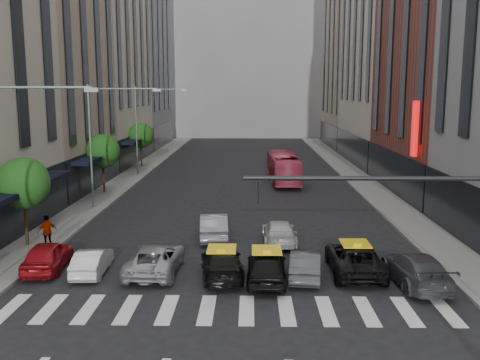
# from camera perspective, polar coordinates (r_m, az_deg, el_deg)

# --- Properties ---
(ground) EXTENTS (160.00, 160.00, 0.00)m
(ground) POSITION_cam_1_polar(r_m,az_deg,el_deg) (20.75, -1.04, -15.33)
(ground) COLOR black
(ground) RESTS_ON ground
(sidewalk_left) EXTENTS (3.00, 96.00, 0.15)m
(sidewalk_left) POSITION_cam_1_polar(r_m,az_deg,el_deg) (51.06, -12.76, -0.47)
(sidewalk_left) COLOR slate
(sidewalk_left) RESTS_ON ground
(sidewalk_right) EXTENTS (3.00, 96.00, 0.15)m
(sidewalk_right) POSITION_cam_1_polar(r_m,az_deg,el_deg) (50.73, 13.35, -0.55)
(sidewalk_right) COLOR slate
(sidewalk_right) RESTS_ON ground
(building_left_b) EXTENTS (8.00, 16.00, 24.00)m
(building_left_b) POSITION_cam_1_polar(r_m,az_deg,el_deg) (50.16, -20.10, 12.70)
(building_left_b) COLOR tan
(building_left_b) RESTS_ON ground
(building_left_c) EXTENTS (8.00, 20.00, 36.00)m
(building_left_c) POSITION_cam_1_polar(r_m,az_deg,el_deg) (67.83, -14.72, 17.08)
(building_left_c) COLOR beige
(building_left_c) RESTS_ON ground
(building_left_d) EXTENTS (8.00, 18.00, 30.00)m
(building_left_d) POSITION_cam_1_polar(r_m,az_deg,el_deg) (85.90, -11.12, 13.54)
(building_left_d) COLOR gray
(building_left_d) RESTS_ON ground
(building_right_b) EXTENTS (8.00, 18.00, 26.00)m
(building_right_b) POSITION_cam_1_polar(r_m,az_deg,el_deg) (48.81, 21.23, 13.92)
(building_right_b) COLOR brown
(building_right_b) RESTS_ON ground
(building_right_d) EXTENTS (8.00, 18.00, 28.00)m
(building_right_d) POSITION_cam_1_polar(r_m,az_deg,el_deg) (85.54, 12.39, 12.84)
(building_right_d) COLOR tan
(building_right_d) RESTS_ON ground
(building_far) EXTENTS (30.00, 10.00, 36.00)m
(building_far) POSITION_cam_1_polar(r_m,az_deg,el_deg) (104.23, 0.73, 14.62)
(building_far) COLOR gray
(building_far) RESTS_ON ground
(tree_near) EXTENTS (2.88, 2.88, 4.95)m
(tree_near) POSITION_cam_1_polar(r_m,az_deg,el_deg) (31.82, -22.09, -0.35)
(tree_near) COLOR black
(tree_near) RESTS_ON sidewalk_left
(tree_mid) EXTENTS (2.88, 2.88, 4.95)m
(tree_mid) POSITION_cam_1_polar(r_m,az_deg,el_deg) (46.80, -14.44, 3.00)
(tree_mid) COLOR black
(tree_mid) RESTS_ON sidewalk_left
(tree_far) EXTENTS (2.88, 2.88, 4.95)m
(tree_far) POSITION_cam_1_polar(r_m,az_deg,el_deg) (62.30, -10.53, 4.69)
(tree_far) COLOR black
(tree_far) RESTS_ON sidewalk_left
(streetlamp_near) EXTENTS (5.38, 0.25, 9.00)m
(streetlamp_near) POSITION_cam_1_polar(r_m,az_deg,el_deg) (25.38, -24.03, 2.33)
(streetlamp_near) COLOR gray
(streetlamp_near) RESTS_ON sidewalk_left
(streetlamp_mid) EXTENTS (5.38, 0.25, 9.00)m
(streetlamp_mid) POSITION_cam_1_polar(r_m,az_deg,el_deg) (40.38, -14.43, 5.22)
(streetlamp_mid) COLOR gray
(streetlamp_mid) RESTS_ON sidewalk_left
(streetlamp_far) EXTENTS (5.38, 0.25, 9.00)m
(streetlamp_far) POSITION_cam_1_polar(r_m,az_deg,el_deg) (55.93, -10.06, 6.49)
(streetlamp_far) COLOR gray
(streetlamp_far) RESTS_ON sidewalk_left
(traffic_signal) EXTENTS (10.10, 0.20, 6.00)m
(traffic_signal) POSITION_cam_1_polar(r_m,az_deg,el_deg) (19.59, 21.96, -3.69)
(traffic_signal) COLOR black
(traffic_signal) RESTS_ON ground
(liberty_sign) EXTENTS (0.30, 0.70, 4.00)m
(liberty_sign) POSITION_cam_1_polar(r_m,az_deg,el_deg) (40.68, 18.15, 5.22)
(liberty_sign) COLOR red
(liberty_sign) RESTS_ON ground
(car_red) EXTENTS (2.06, 4.40, 1.46)m
(car_red) POSITION_cam_1_polar(r_m,az_deg,el_deg) (28.07, -19.84, -7.60)
(car_red) COLOR maroon
(car_red) RESTS_ON ground
(car_white_front) EXTENTS (1.45, 3.77, 1.23)m
(car_white_front) POSITION_cam_1_polar(r_m,az_deg,el_deg) (26.92, -15.50, -8.36)
(car_white_front) COLOR silver
(car_white_front) RESTS_ON ground
(car_silver) EXTENTS (2.50, 5.11, 1.40)m
(car_silver) POSITION_cam_1_polar(r_m,az_deg,el_deg) (26.39, -9.02, -8.29)
(car_silver) COLOR #A9A8AE
(car_silver) RESTS_ON ground
(taxi_left) EXTENTS (2.42, 4.86, 1.36)m
(taxi_left) POSITION_cam_1_polar(r_m,az_deg,el_deg) (25.52, -1.95, -8.85)
(taxi_left) COLOR black
(taxi_left) RESTS_ON ground
(taxi_center) EXTENTS (1.92, 4.48, 1.51)m
(taxi_center) POSITION_cam_1_polar(r_m,az_deg,el_deg) (24.85, 2.85, -9.18)
(taxi_center) COLOR black
(taxi_center) RESTS_ON ground
(car_grey_mid) EXTENTS (1.82, 4.10, 1.31)m
(car_grey_mid) POSITION_cam_1_polar(r_m,az_deg,el_deg) (25.61, 6.96, -8.90)
(car_grey_mid) COLOR #3A3D41
(car_grey_mid) RESTS_ON ground
(taxi_right) EXTENTS (2.48, 5.25, 1.45)m
(taxi_right) POSITION_cam_1_polar(r_m,az_deg,el_deg) (26.61, 12.13, -8.18)
(taxi_right) COLOR black
(taxi_right) RESTS_ON ground
(car_grey_curb) EXTENTS (2.38, 5.17, 1.47)m
(car_grey_curb) POSITION_cam_1_polar(r_m,az_deg,el_deg) (25.79, 18.27, -9.02)
(car_grey_curb) COLOR #3B3D42
(car_grey_curb) RESTS_ON ground
(car_row2_left) EXTENTS (1.97, 4.72, 1.52)m
(car_row2_left) POSITION_cam_1_polar(r_m,az_deg,el_deg) (31.95, -2.82, -4.92)
(car_row2_left) COLOR gray
(car_row2_left) RESTS_ON ground
(car_row2_right) EXTENTS (1.91, 4.55, 1.31)m
(car_row2_right) POSITION_cam_1_polar(r_m,az_deg,el_deg) (31.08, 4.19, -5.54)
(car_row2_right) COLOR #BCBCBC
(car_row2_right) RESTS_ON ground
(bus) EXTENTS (2.79, 10.37, 2.86)m
(bus) POSITION_cam_1_polar(r_m,az_deg,el_deg) (51.32, 4.64, 1.32)
(bus) COLOR #BE3754
(bus) RESTS_ON ground
(pedestrian_far) EXTENTS (1.12, 1.04, 1.84)m
(pedestrian_far) POSITION_cam_1_polar(r_m,az_deg,el_deg) (31.27, -19.86, -5.21)
(pedestrian_far) COLOR gray
(pedestrian_far) RESTS_ON sidewalk_left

